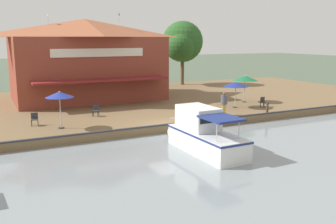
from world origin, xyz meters
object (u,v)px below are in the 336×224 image
Objects in this scene: patio_umbrella_by_entrance at (236,84)px; cafe_chair_beside_entrance at (96,110)px; waterfront_restaurant at (86,59)px; motorboat_fourth_along at (200,134)px; tree_behind_restaurant at (182,43)px; mooring_post at (267,108)px; person_mid_patio at (224,101)px; cafe_chair_far_corner_seat at (35,118)px; cafe_chair_mid_patio at (263,101)px; patio_umbrella_far_corner at (245,78)px; patio_umbrella_mid_patio_left at (59,95)px.

cafe_chair_beside_entrance is (-1.70, -11.49, -1.49)m from patio_umbrella_by_entrance.
patio_umbrella_by_entrance is (10.42, 9.86, -1.86)m from waterfront_restaurant.
motorboat_fourth_along is 26.72m from tree_behind_restaurant.
mooring_post is at bearing 68.73° from cafe_chair_beside_entrance.
person_mid_patio is (2.26, -2.70, -0.85)m from patio_umbrella_by_entrance.
tree_behind_restaurant is (-14.27, 15.03, 4.74)m from cafe_chair_beside_entrance.
cafe_chair_far_corner_seat is 1.00× the size of cafe_chair_mid_patio.
patio_umbrella_far_corner is 0.38× the size of motorboat_fourth_along.
cafe_chair_far_corner_seat is at bearing -31.76° from waterfront_restaurant.
waterfront_restaurant is at bearing -141.70° from mooring_post.
mooring_post is (4.79, 12.30, -0.04)m from cafe_chair_beside_entrance.
cafe_chair_mid_patio is at bearing 90.88° from patio_umbrella_mid_patio_left.
waterfront_restaurant reaches higher than tree_behind_restaurant.
motorboat_fourth_along is at bearing 20.44° from cafe_chair_beside_entrance.
patio_umbrella_mid_patio_left is 2.76m from cafe_chair_far_corner_seat.
cafe_chair_far_corner_seat is at bearing -91.88° from patio_umbrella_by_entrance.
person_mid_patio reaches higher than mooring_post.
patio_umbrella_far_corner is at bearing 94.42° from cafe_chair_far_corner_seat.
person_mid_patio is (4.21, -5.17, -1.07)m from patio_umbrella_far_corner.
patio_umbrella_mid_patio_left is (3.04, -17.03, 0.01)m from patio_umbrella_far_corner.
waterfront_restaurant is at bearing 157.79° from patio_umbrella_mid_patio_left.
cafe_chair_far_corner_seat is at bearing -135.68° from motorboat_fourth_along.
patio_umbrella_far_corner is 1.39× the size of person_mid_patio.
person_mid_patio is at bearing -50.11° from patio_umbrella_by_entrance.
patio_umbrella_far_corner is at bearing 100.14° from patio_umbrella_mid_patio_left.
cafe_chair_beside_entrance is 1.00× the size of cafe_chair_far_corner_seat.
motorboat_fourth_along is (9.34, 3.48, -0.08)m from cafe_chair_beside_entrance.
cafe_chair_beside_entrance is at bearing -10.60° from waterfront_restaurant.
waterfront_restaurant is 16.92m from cafe_chair_mid_patio.
patio_umbrella_by_entrance is at bearing -109.66° from cafe_chair_mid_patio.
cafe_chair_far_corner_seat is 0.11× the size of tree_behind_restaurant.
mooring_post reaches higher than cafe_chair_far_corner_seat.
waterfront_restaurant is at bearing -67.50° from tree_behind_restaurant.
tree_behind_restaurant is at bearing 133.31° from patio_umbrella_mid_patio_left.
patio_umbrella_mid_patio_left reaches higher than cafe_chair_mid_patio.
person_mid_patio is at bearing 78.16° from cafe_chair_far_corner_seat.
mooring_post is at bearing 77.86° from cafe_chair_far_corner_seat.
cafe_chair_beside_entrance is (-2.79, 3.07, -1.72)m from patio_umbrella_mid_patio_left.
patio_umbrella_by_entrance is 14.60m from patio_umbrella_mid_patio_left.
person_mid_patio reaches higher than cafe_chair_beside_entrance.
patio_umbrella_mid_patio_left is 15.59m from mooring_post.
patio_umbrella_far_corner is 1.01× the size of patio_umbrella_mid_patio_left.
motorboat_fourth_along is (6.81, -10.34, -0.08)m from cafe_chair_mid_patio.
cafe_chair_beside_entrance is 0.11× the size of tree_behind_restaurant.
motorboat_fourth_along is 7.38× the size of mooring_post.
cafe_chair_mid_patio is (0.83, 2.33, -1.49)m from patio_umbrella_by_entrance.
mooring_post is at bearing 117.30° from motorboat_fourth_along.
waterfront_restaurant is 14.46m from patio_umbrella_by_entrance.
person_mid_patio is at bearing 65.76° from cafe_chair_beside_entrance.
cafe_chair_beside_entrance is at bearing -46.49° from tree_behind_restaurant.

